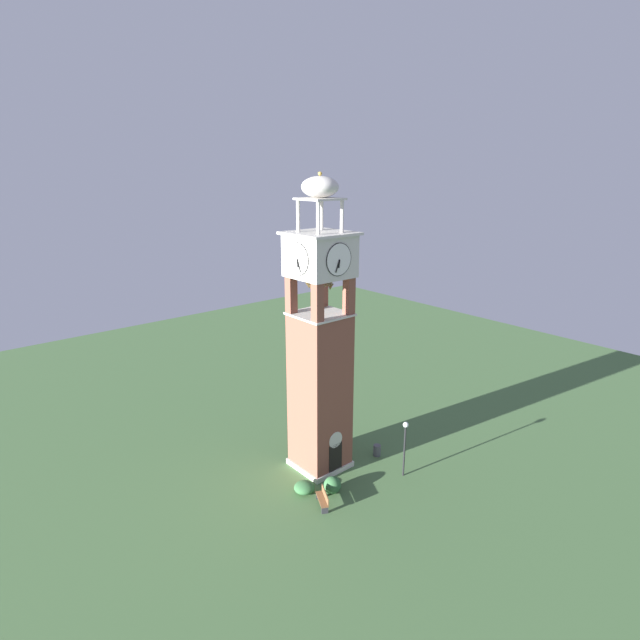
{
  "coord_description": "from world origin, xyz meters",
  "views": [
    {
      "loc": [
        -19.65,
        -23.08,
        19.18
      ],
      "look_at": [
        0.0,
        0.0,
        10.25
      ],
      "focal_mm": 28.53,
      "sensor_mm": 36.0,
      "label": 1
    }
  ],
  "objects_px": {
    "clock_tower": "(320,355)",
    "trash_bin": "(377,450)",
    "park_bench": "(323,499)",
    "lamp_post": "(405,439)"
  },
  "relations": [
    {
      "from": "park_bench",
      "to": "lamp_post",
      "type": "height_order",
      "value": "lamp_post"
    },
    {
      "from": "lamp_post",
      "to": "trash_bin",
      "type": "height_order",
      "value": "lamp_post"
    },
    {
      "from": "park_bench",
      "to": "lamp_post",
      "type": "bearing_deg",
      "value": -9.6
    },
    {
      "from": "park_bench",
      "to": "trash_bin",
      "type": "xyz_separation_m",
      "value": [
        6.5,
        1.78,
        -0.08
      ]
    },
    {
      "from": "clock_tower",
      "to": "park_bench",
      "type": "xyz_separation_m",
      "value": [
        -2.72,
        -3.48,
        -7.42
      ]
    },
    {
      "from": "park_bench",
      "to": "lamp_post",
      "type": "xyz_separation_m",
      "value": [
        6.05,
        -1.02,
        2.19
      ]
    },
    {
      "from": "clock_tower",
      "to": "park_bench",
      "type": "distance_m",
      "value": 8.64
    },
    {
      "from": "lamp_post",
      "to": "trash_bin",
      "type": "bearing_deg",
      "value": 80.69
    },
    {
      "from": "clock_tower",
      "to": "lamp_post",
      "type": "bearing_deg",
      "value": -53.52
    },
    {
      "from": "clock_tower",
      "to": "trash_bin",
      "type": "relative_size",
      "value": 23.91
    }
  ]
}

